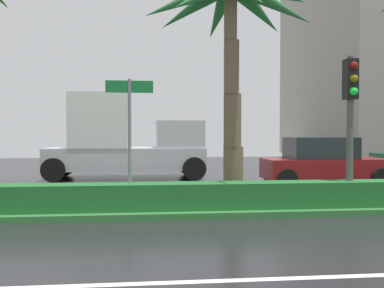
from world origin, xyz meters
The scene contains 9 objects.
ground_plane centered at (0.00, 9.00, -0.05)m, with size 90.00×42.00×0.10m, color black.
near_lane_divider_stripe centered at (0.00, 2.00, 0.00)m, with size 81.00×0.14×0.01m, color white.
median_strip centered at (0.00, 8.00, 0.07)m, with size 85.50×4.00×0.15m, color #2D6B33.
median_hedge centered at (0.00, 6.60, 0.45)m, with size 76.50×0.70×0.60m.
palm_tree_centre centered at (3.72, 7.92, 4.95)m, with size 4.65×4.57×6.09m.
traffic_signal_median_right centered at (6.38, 6.64, 2.61)m, with size 0.28×0.43×3.58m.
street_name_sign centered at (1.14, 6.91, 2.08)m, with size 1.10×0.08×3.00m.
box_truck_following centered at (0.68, 15.13, 1.55)m, with size 6.40×2.64×3.46m.
car_in_traffic_leading centered at (7.84, 11.85, 0.83)m, with size 4.30×2.02×1.72m.
Camera 1 is at (1.45, -3.75, 1.94)m, focal length 42.58 mm.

